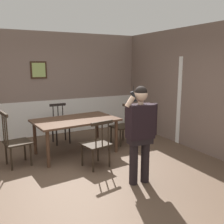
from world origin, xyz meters
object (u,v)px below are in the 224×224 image
(person_figure, at_px, (141,129))
(chair_at_table_head, at_px, (60,124))
(chair_near_window, at_px, (15,141))
(chair_opposite_corner, at_px, (97,144))
(chair_by_doorway, at_px, (123,125))
(dining_table, at_px, (76,123))

(person_figure, bearing_deg, chair_at_table_head, -73.03)
(chair_near_window, relative_size, chair_opposite_corner, 1.15)
(chair_near_window, height_order, chair_by_doorway, chair_near_window)
(dining_table, bearing_deg, chair_at_table_head, 95.23)
(dining_table, distance_m, chair_by_doorway, 1.28)
(dining_table, bearing_deg, person_figure, -76.08)
(chair_by_doorway, height_order, chair_at_table_head, chair_at_table_head)
(person_figure, bearing_deg, chair_by_doorway, -106.72)
(chair_by_doorway, relative_size, person_figure, 0.59)
(chair_opposite_corner, height_order, person_figure, person_figure)
(chair_at_table_head, distance_m, chair_opposite_corner, 1.82)
(dining_table, xyz_separation_m, chair_near_window, (-1.26, -0.12, -0.19))
(chair_near_window, bearing_deg, chair_at_table_head, 122.22)
(person_figure, bearing_deg, chair_opposite_corner, -62.49)
(dining_table, bearing_deg, chair_opposite_corner, -84.38)
(dining_table, relative_size, chair_opposite_corner, 1.98)
(chair_near_window, xyz_separation_m, chair_at_table_head, (1.17, 1.03, -0.03))
(chair_opposite_corner, bearing_deg, dining_table, 84.80)
(chair_at_table_head, bearing_deg, chair_near_window, 39.54)
(chair_near_window, relative_size, chair_by_doorway, 1.13)
(chair_opposite_corner, bearing_deg, person_figure, -79.19)
(dining_table, xyz_separation_m, chair_by_doorway, (1.26, 0.12, -0.22))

